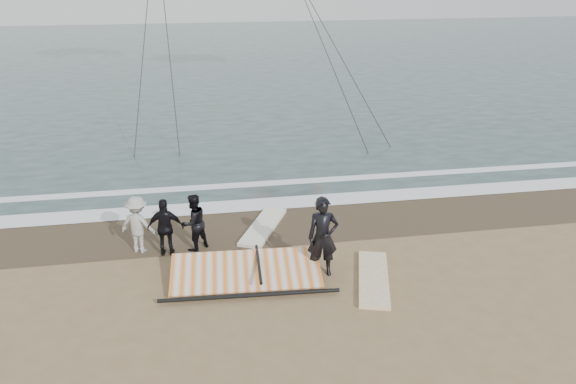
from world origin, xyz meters
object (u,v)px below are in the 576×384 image
object	(u,v)px
board_white	(373,278)
board_cream	(263,227)
man_main	(323,237)
sail_rig	(243,272)

from	to	relation	value
board_white	board_cream	xyz separation A→B (m)	(-2.22, 3.18, 0.00)
board_white	board_cream	bearing A→B (deg)	141.27
man_main	sail_rig	bearing A→B (deg)	-176.73
sail_rig	board_cream	bearing A→B (deg)	72.42
board_cream	sail_rig	xyz separation A→B (m)	(-0.82, -2.58, 0.14)
board_white	man_main	bearing A→B (deg)	172.01
board_cream	sail_rig	bearing A→B (deg)	-82.04
man_main	sail_rig	distance (m)	2.06
board_cream	sail_rig	size ratio (longest dim) A/B	0.61
man_main	board_cream	distance (m)	3.02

